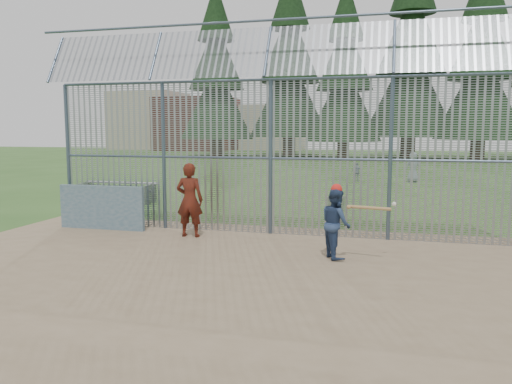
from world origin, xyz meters
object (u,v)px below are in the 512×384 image
(onlooker, at_px, (190,200))
(bleacher, at_px, (117,191))
(trash_can, at_px, (336,209))
(batter, at_px, (336,223))
(dugout_wall, at_px, (102,207))

(onlooker, height_order, bleacher, onlooker)
(bleacher, bearing_deg, onlooker, -45.69)
(trash_can, bearing_deg, batter, -84.62)
(dugout_wall, distance_m, trash_can, 6.75)
(dugout_wall, relative_size, batter, 1.68)
(dugout_wall, relative_size, onlooker, 1.32)
(dugout_wall, distance_m, onlooker, 2.74)
(batter, bearing_deg, dugout_wall, 49.28)
(trash_can, height_order, bleacher, trash_can)
(batter, bearing_deg, onlooker, 44.65)
(batter, xyz_separation_m, onlooker, (-3.80, 1.21, 0.20))
(dugout_wall, relative_size, bleacher, 0.83)
(dugout_wall, distance_m, batter, 6.68)
(dugout_wall, relative_size, trash_can, 3.05)
(trash_can, bearing_deg, bleacher, 166.63)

